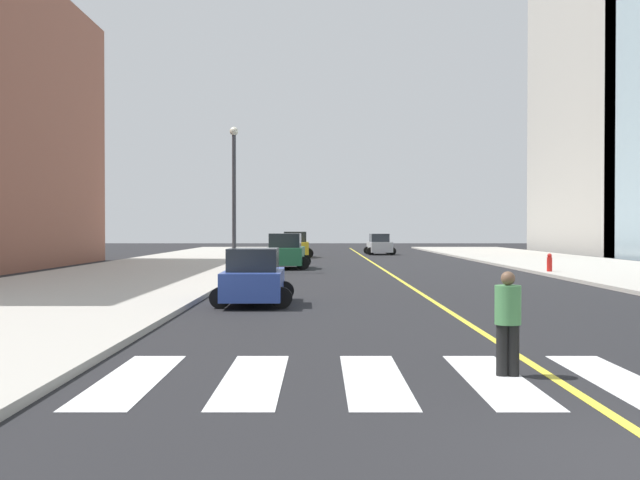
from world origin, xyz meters
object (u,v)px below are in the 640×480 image
(car_green_third, at_px, (288,252))
(fire_hydrant, at_px, (553,263))
(car_blue_fourth, at_px, (257,278))
(street_lamp, at_px, (237,185))
(car_yellow_nearest, at_px, (298,245))
(car_silver_second, at_px, (382,245))
(pedestrian_crossing, at_px, (511,319))

(car_green_third, xyz_separation_m, fire_hydrant, (13.26, -5.38, -0.35))
(car_blue_fourth, xyz_separation_m, street_lamp, (-2.44, 16.10, 3.69))
(car_yellow_nearest, distance_m, street_lamp, 21.01)
(car_yellow_nearest, relative_size, car_blue_fourth, 1.23)
(car_yellow_nearest, bearing_deg, fire_hydrant, -61.58)
(car_green_third, bearing_deg, car_silver_second, 73.91)
(car_yellow_nearest, distance_m, car_green_third, 16.65)
(car_green_third, bearing_deg, pedestrian_crossing, -80.05)
(car_yellow_nearest, height_order, street_lamp, street_lamp)
(street_lamp, bearing_deg, car_silver_second, 70.45)
(fire_hydrant, bearing_deg, car_yellow_nearest, 121.11)
(car_green_third, xyz_separation_m, car_blue_fourth, (-0.01, -20.02, -0.15))
(car_green_third, xyz_separation_m, street_lamp, (-2.45, -3.92, 3.54))
(street_lamp, bearing_deg, pedestrian_crossing, -74.88)
(pedestrian_crossing, bearing_deg, fire_hydrant, -102.38)
(car_silver_second, distance_m, car_green_third, 24.23)
(pedestrian_crossing, xyz_separation_m, street_lamp, (-7.25, 26.83, 3.59))
(car_yellow_nearest, height_order, fire_hydrant, car_yellow_nearest)
(car_blue_fourth, relative_size, street_lamp, 0.52)
(car_blue_fourth, height_order, pedestrian_crossing, car_blue_fourth)
(car_silver_second, distance_m, pedestrian_crossing, 53.95)
(car_silver_second, distance_m, car_blue_fourth, 43.76)
(street_lamp, bearing_deg, car_green_third, 57.94)
(car_blue_fourth, bearing_deg, car_yellow_nearest, 89.16)
(car_yellow_nearest, bearing_deg, pedestrian_crossing, -86.87)
(pedestrian_crossing, relative_size, street_lamp, 0.22)
(pedestrian_crossing, bearing_deg, car_yellow_nearest, -78.10)
(fire_hydrant, bearing_deg, car_blue_fourth, -132.20)
(car_blue_fourth, bearing_deg, street_lamp, 97.74)
(car_silver_second, bearing_deg, car_green_third, 70.36)
(car_silver_second, xyz_separation_m, car_blue_fourth, (-7.17, -43.17, -0.07))
(car_silver_second, relative_size, street_lamp, 0.57)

